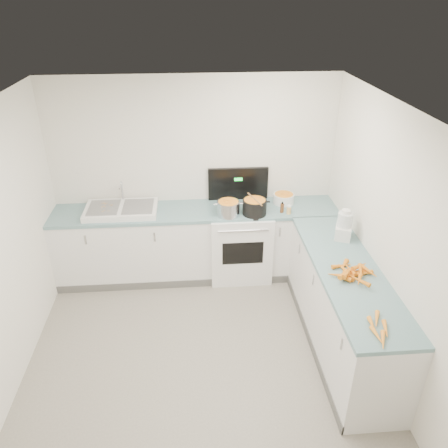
{
  "coord_description": "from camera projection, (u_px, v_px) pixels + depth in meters",
  "views": [
    {
      "loc": [
        -0.04,
        -3.11,
        3.33
      ],
      "look_at": [
        0.3,
        1.1,
        1.05
      ],
      "focal_mm": 35.0,
      "sensor_mm": 36.0,
      "label": 1
    }
  ],
  "objects": [
    {
      "name": "stove",
      "position": [
        240.0,
        241.0,
        5.61
      ],
      "size": [
        0.76,
        0.65,
        1.36
      ],
      "color": "white",
      "rests_on": "ground"
    },
    {
      "name": "wall_back",
      "position": [
        194.0,
        177.0,
        5.47
      ],
      "size": [
        3.5,
        0.0,
        2.5
      ],
      "primitive_type": null,
      "rotation": [
        1.57,
        0.0,
        0.0
      ],
      "color": "white",
      "rests_on": "ground"
    },
    {
      "name": "black_pot",
      "position": [
        254.0,
        208.0,
        5.22
      ],
      "size": [
        0.37,
        0.37,
        0.21
      ],
      "primitive_type": "cylinder",
      "rotation": [
        0.0,
        0.0,
        -0.35
      ],
      "color": "black",
      "rests_on": "stove"
    },
    {
      "name": "extract_bottle",
      "position": [
        282.0,
        208.0,
        5.27
      ],
      "size": [
        0.05,
        0.05,
        0.11
      ],
      "primitive_type": "cylinder",
      "color": "#593319",
      "rests_on": "counter_back"
    },
    {
      "name": "floor",
      "position": [
        203.0,
        371.0,
        4.31
      ],
      "size": [
        3.5,
        4.0,
        0.0
      ],
      "primitive_type": null,
      "color": "gray",
      "rests_on": "ground"
    },
    {
      "name": "carrot_pile",
      "position": [
        352.0,
        272.0,
        4.11
      ],
      "size": [
        0.45,
        0.47,
        0.09
      ],
      "color": "orange",
      "rests_on": "counter_right"
    },
    {
      "name": "wall_right",
      "position": [
        398.0,
        257.0,
        3.84
      ],
      "size": [
        0.0,
        4.0,
        2.5
      ],
      "primitive_type": null,
      "rotation": [
        1.57,
        0.0,
        -1.57
      ],
      "color": "white",
      "rests_on": "ground"
    },
    {
      "name": "counter_back",
      "position": [
        197.0,
        242.0,
        5.58
      ],
      "size": [
        3.5,
        0.62,
        0.94
      ],
      "color": "white",
      "rests_on": "ground"
    },
    {
      "name": "sink",
      "position": [
        121.0,
        210.0,
        5.28
      ],
      "size": [
        0.86,
        0.52,
        0.31
      ],
      "color": "white",
      "rests_on": "counter_back"
    },
    {
      "name": "peelings",
      "position": [
        106.0,
        206.0,
        5.26
      ],
      "size": [
        0.15,
        0.27,
        0.01
      ],
      "color": "tan",
      "rests_on": "sink"
    },
    {
      "name": "food_processor",
      "position": [
        344.0,
        226.0,
        4.68
      ],
      "size": [
        0.23,
        0.25,
        0.34
      ],
      "color": "white",
      "rests_on": "counter_right"
    },
    {
      "name": "wooden_spoon",
      "position": [
        255.0,
        199.0,
        5.17
      ],
      "size": [
        0.13,
        0.37,
        0.02
      ],
      "primitive_type": "cylinder",
      "rotation": [
        1.57,
        0.0,
        0.31
      ],
      "color": "#AD7A47",
      "rests_on": "black_pot"
    },
    {
      "name": "peeled_carrots",
      "position": [
        379.0,
        329.0,
        3.45
      ],
      "size": [
        0.17,
        0.43,
        0.04
      ],
      "color": "orange",
      "rests_on": "counter_right"
    },
    {
      "name": "spice_jar",
      "position": [
        289.0,
        210.0,
        5.24
      ],
      "size": [
        0.05,
        0.05,
        0.09
      ],
      "primitive_type": "cylinder",
      "color": "#E5B266",
      "rests_on": "counter_back"
    },
    {
      "name": "ceiling",
      "position": [
        195.0,
        121.0,
        3.13
      ],
      "size": [
        3.5,
        4.0,
        0.0
      ],
      "primitive_type": null,
      "rotation": [
        3.14,
        0.0,
        0.0
      ],
      "color": "white",
      "rests_on": "ground"
    },
    {
      "name": "counter_right",
      "position": [
        342.0,
        307.0,
        4.46
      ],
      "size": [
        0.62,
        2.2,
        0.94
      ],
      "color": "white",
      "rests_on": "ground"
    },
    {
      "name": "steel_pot",
      "position": [
        228.0,
        209.0,
        5.19
      ],
      "size": [
        0.36,
        0.36,
        0.2
      ],
      "primitive_type": "cylinder",
      "rotation": [
        0.0,
        0.0,
        -0.43
      ],
      "color": "silver",
      "rests_on": "stove"
    },
    {
      "name": "mixing_bowl",
      "position": [
        284.0,
        198.0,
        5.5
      ],
      "size": [
        0.35,
        0.35,
        0.12
      ],
      "primitive_type": "cylinder",
      "rotation": [
        0.0,
        0.0,
        -0.43
      ],
      "color": "white",
      "rests_on": "counter_back"
    }
  ]
}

